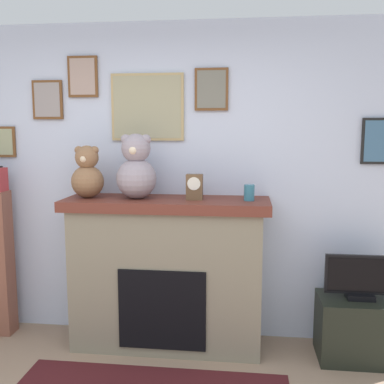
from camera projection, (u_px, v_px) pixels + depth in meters
back_wall at (159, 181)px, 3.79m from camera, size 5.20×0.15×2.60m
fireplace at (167, 272)px, 3.58m from camera, size 1.60×0.54×1.20m
tv_stand at (358, 329)px, 3.40m from camera, size 0.60×0.40×0.48m
television at (361, 278)px, 3.34m from camera, size 0.53×0.14×0.34m
candle_jar at (249, 193)px, 3.39m from camera, size 0.08×0.08×0.12m
mantel_clock at (194, 187)px, 3.43m from camera, size 0.12×0.09×0.20m
teddy_bear_brown at (87, 174)px, 3.52m from camera, size 0.26×0.26×0.41m
teddy_bear_grey at (136, 170)px, 3.47m from camera, size 0.31×0.31×0.51m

